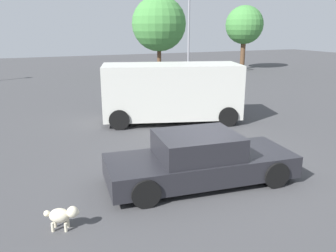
{
  "coord_description": "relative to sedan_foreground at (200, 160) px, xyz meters",
  "views": [
    {
      "loc": [
        -4.09,
        -7.12,
        3.68
      ],
      "look_at": [
        -0.26,
        1.72,
        0.9
      ],
      "focal_mm": 36.76,
      "sensor_mm": 36.0,
      "label": 1
    }
  ],
  "objects": [
    {
      "name": "van_white",
      "position": [
        1.68,
        5.47,
        0.67
      ],
      "size": [
        5.69,
        3.5,
        2.29
      ],
      "rotation": [
        0.0,
        0.0,
        2.84
      ],
      "color": "silver",
      "rests_on": "ground_plane"
    },
    {
      "name": "sedan_foreground",
      "position": [
        0.0,
        0.0,
        0.0
      ],
      "size": [
        4.72,
        2.23,
        1.24
      ],
      "rotation": [
        0.0,
        0.0,
        -0.11
      ],
      "color": "#232328",
      "rests_on": "ground_plane"
    },
    {
      "name": "ground_plane",
      "position": [
        0.28,
        0.28,
        -0.57
      ],
      "size": [
        80.0,
        80.0,
        0.0
      ],
      "primitive_type": "plane",
      "color": "#424244"
    },
    {
      "name": "tree_back_center",
      "position": [
        6.87,
        19.58,
        3.35
      ],
      "size": [
        4.31,
        4.31,
        6.09
      ],
      "color": "brown",
      "rests_on": "ground_plane"
    },
    {
      "name": "dog",
      "position": [
        -3.35,
        -0.83,
        -0.27
      ],
      "size": [
        0.62,
        0.41,
        0.48
      ],
      "rotation": [
        0.0,
        0.0,
        5.88
      ],
      "color": "beige",
      "rests_on": "ground_plane"
    },
    {
      "name": "tree_back_left",
      "position": [
        14.94,
        19.43,
        3.27
      ],
      "size": [
        3.31,
        3.31,
        5.53
      ],
      "color": "brown",
      "rests_on": "ground_plane"
    },
    {
      "name": "light_post_mid",
      "position": [
        7.56,
        15.69,
        4.18
      ],
      "size": [
        0.44,
        0.44,
        7.11
      ],
      "color": "gray",
      "rests_on": "ground_plane"
    }
  ]
}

